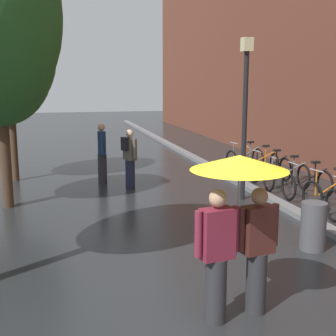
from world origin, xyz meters
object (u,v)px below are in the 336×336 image
Objects in this scene: parked_bicycle_2 at (307,184)px; parked_bicycle_3 at (286,177)px; couple_under_umbrella at (238,209)px; street_lamp_post at (245,106)px; street_tree_2 at (8,57)px; parked_bicycle_5 at (259,163)px; parked_bicycle_4 at (270,169)px; litter_bin at (313,226)px; parked_bicycle_6 at (245,159)px; pedestrian_walking_midground at (130,157)px; pedestrian_walking_far at (102,153)px; parked_bicycle_1 at (330,193)px.

parked_bicycle_2 is 0.98× the size of parked_bicycle_3.
parked_bicycle_2 and parked_bicycle_3 have the same top height.
street_lamp_post is at bearing 65.71° from couple_under_umbrella.
street_tree_2 is 8.12m from parked_bicycle_5.
parked_bicycle_4 is (0.01, 2.04, 0.00)m from parked_bicycle_2.
parked_bicycle_5 reaches higher than litter_bin.
parked_bicycle_2 and parked_bicycle_5 have the same top height.
parked_bicycle_4 is 0.54× the size of couple_under_umbrella.
parked_bicycle_4 is 0.28× the size of street_lamp_post.
parked_bicycle_2 is 0.95m from parked_bicycle_3.
street_lamp_post is at bearing -133.79° from parked_bicycle_4.
parked_bicycle_3 is at bearing -91.67° from parked_bicycle_6.
pedestrian_walking_midground is at bearing 144.20° from street_lamp_post.
parked_bicycle_5 is (0.11, 0.96, 0.00)m from parked_bicycle_4.
parked_bicycle_5 is 0.66× the size of pedestrian_walking_far.
pedestrian_walking_midground is at bearing 151.64° from parked_bicycle_2.
parked_bicycle_5 is 6.41m from litter_bin.
parked_bicycle_6 reaches higher than litter_bin.
parked_bicycle_1 is 6.25m from pedestrian_walking_far.
pedestrian_walking_midground is at bearing 177.37° from parked_bicycle_4.
pedestrian_walking_far is at bearing 95.79° from couple_under_umbrella.
pedestrian_walking_midground reaches higher than parked_bicycle_1.
parked_bicycle_3 is 0.54× the size of couple_under_umbrella.
street_tree_2 is 6.15× the size of litter_bin.
parked_bicycle_3 and parked_bicycle_5 have the same top height.
parked_bicycle_2 is 0.98× the size of parked_bicycle_4.
street_tree_2 reaches higher than litter_bin.
parked_bicycle_3 is (7.21, -3.11, -3.21)m from street_tree_2.
parked_bicycle_6 is 0.67× the size of pedestrian_walking_far.
couple_under_umbrella is 5.93m from street_lamp_post.
litter_bin is (2.21, 1.82, -0.97)m from couple_under_umbrella.
pedestrian_walking_midground is (-4.18, 3.12, 0.50)m from parked_bicycle_1.
parked_bicycle_1 is 0.67× the size of pedestrian_walking_far.
parked_bicycle_5 is (0.17, 2.05, 0.00)m from parked_bicycle_3.
parked_bicycle_6 is at bearing 89.21° from parked_bicycle_4.
parked_bicycle_5 is 9.00m from couple_under_umbrella.
couple_under_umbrella is at bearing -84.21° from pedestrian_walking_far.
litter_bin is (-1.72, -4.08, 0.05)m from parked_bicycle_3.
pedestrian_walking_far reaches higher than parked_bicycle_2.
parked_bicycle_2 is 0.28× the size of street_lamp_post.
pedestrian_walking_midground is (-2.35, 5.36, 0.45)m from litter_bin.
parked_bicycle_1 is 2.89m from litter_bin.
couple_under_umbrella is (-3.98, -4.95, 1.02)m from parked_bicycle_2.
parked_bicycle_4 is at bearing 91.01° from parked_bicycle_1.
street_tree_2 reaches higher than parked_bicycle_6.
parked_bicycle_5 is at bearing -0.16° from pedestrian_walking_far.
street_lamp_post is (5.69, -3.67, -1.26)m from street_tree_2.
parked_bicycle_4 is 0.63× the size of pedestrian_walking_far.
pedestrian_walking_far reaches higher than pedestrian_walking_midground.
street_lamp_post is (-1.69, -2.61, 1.94)m from parked_bicycle_5.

